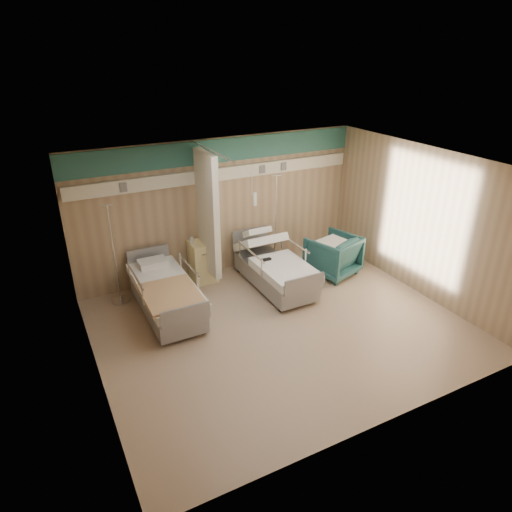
# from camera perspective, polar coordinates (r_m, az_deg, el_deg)

# --- Properties ---
(ground) EXTENTS (6.00, 5.00, 0.00)m
(ground) POSITION_cam_1_polar(r_m,az_deg,el_deg) (7.96, 3.12, -8.81)
(ground) COLOR #9F856E
(ground) RESTS_ON ground
(room_walls) EXTENTS (6.04, 5.04, 2.82)m
(room_walls) POSITION_cam_1_polar(r_m,az_deg,el_deg) (7.28, 2.24, 4.39)
(room_walls) COLOR tan
(room_walls) RESTS_ON ground
(bed_right) EXTENTS (1.00, 2.16, 0.63)m
(bed_right) POSITION_cam_1_polar(r_m,az_deg,el_deg) (9.02, 2.33, -2.06)
(bed_right) COLOR white
(bed_right) RESTS_ON ground
(bed_left) EXTENTS (1.00, 2.16, 0.63)m
(bed_left) POSITION_cam_1_polar(r_m,az_deg,el_deg) (8.29, -11.11, -5.22)
(bed_left) COLOR white
(bed_left) RESTS_ON ground
(bedside_cabinet) EXTENTS (0.50, 0.48, 0.85)m
(bedside_cabinet) POSITION_cam_1_polar(r_m,az_deg,el_deg) (9.27, -6.62, -0.67)
(bedside_cabinet) COLOR #F5E499
(bedside_cabinet) RESTS_ON ground
(visitor_armchair) EXTENTS (1.15, 1.16, 0.85)m
(visitor_armchair) POSITION_cam_1_polar(r_m,az_deg,el_deg) (9.61, 9.59, 0.10)
(visitor_armchair) COLOR #205052
(visitor_armchair) RESTS_ON ground
(waffle_blanket) EXTENTS (0.75, 0.69, 0.07)m
(waffle_blanket) POSITION_cam_1_polar(r_m,az_deg,el_deg) (9.40, 9.66, 2.58)
(waffle_blanket) COLOR white
(waffle_blanket) RESTS_ON visitor_armchair
(iv_stand_right) EXTENTS (0.36, 0.36, 2.01)m
(iv_stand_right) POSITION_cam_1_polar(r_m,az_deg,el_deg) (9.90, 2.35, 1.13)
(iv_stand_right) COLOR silver
(iv_stand_right) RESTS_ON ground
(iv_stand_left) EXTENTS (0.34, 0.34, 1.92)m
(iv_stand_left) POSITION_cam_1_polar(r_m,az_deg,el_deg) (8.84, -16.83, -3.25)
(iv_stand_left) COLOR silver
(iv_stand_left) RESTS_ON ground
(call_remote) EXTENTS (0.18, 0.08, 0.04)m
(call_remote) POSITION_cam_1_polar(r_m,az_deg,el_deg) (8.78, 1.34, -0.43)
(call_remote) COLOR black
(call_remote) RESTS_ON bed_right
(tan_blanket) EXTENTS (0.92, 1.14, 0.04)m
(tan_blanket) POSITION_cam_1_polar(r_m,az_deg,el_deg) (7.73, -10.59, -4.70)
(tan_blanket) COLOR tan
(tan_blanket) RESTS_ON bed_left
(toiletry_bag) EXTENTS (0.22, 0.15, 0.11)m
(toiletry_bag) POSITION_cam_1_polar(r_m,az_deg,el_deg) (9.13, -6.03, 2.24)
(toiletry_bag) COLOR black
(toiletry_bag) RESTS_ON bedside_cabinet
(white_cup) EXTENTS (0.10, 0.10, 0.11)m
(white_cup) POSITION_cam_1_polar(r_m,az_deg,el_deg) (9.08, -8.04, 2.01)
(white_cup) COLOR white
(white_cup) RESTS_ON bedside_cabinet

